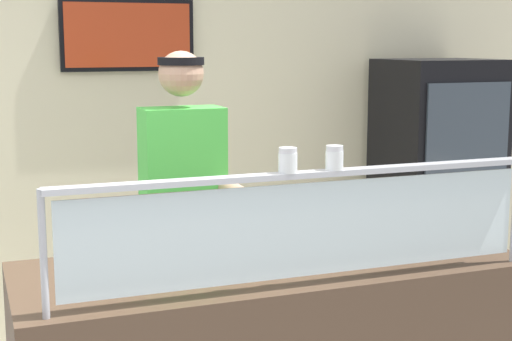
{
  "coord_description": "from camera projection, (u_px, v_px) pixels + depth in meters",
  "views": [
    {
      "loc": [
        -0.1,
        -2.3,
        1.8
      ],
      "look_at": [
        0.93,
        0.42,
        1.31
      ],
      "focal_mm": 53.82,
      "sensor_mm": 36.0,
      "label": 1
    }
  ],
  "objects": [
    {
      "name": "pepper_flake_shaker",
      "position": [
        334.0,
        159.0,
        2.66
      ],
      "size": [
        0.06,
        0.06,
        0.08
      ],
      "color": "white",
      "rests_on": "sneeze_guard"
    },
    {
      "name": "pizza_tray",
      "position": [
        256.0,
        255.0,
        3.04
      ],
      "size": [
        0.4,
        0.4,
        0.04
      ],
      "color": "#9EA0A8",
      "rests_on": "serving_counter"
    },
    {
      "name": "parmesan_shaker",
      "position": [
        288.0,
        162.0,
        2.6
      ],
      "size": [
        0.07,
        0.07,
        0.09
      ],
      "color": "white",
      "rests_on": "sneeze_guard"
    },
    {
      "name": "drink_fridge",
      "position": [
        436.0,
        187.0,
        5.12
      ],
      "size": [
        0.7,
        0.65,
        1.69
      ],
      "color": "black",
      "rests_on": "ground"
    },
    {
      "name": "shop_rear_unit",
      "position": [
        150.0,
        113.0,
        4.8
      ],
      "size": [
        6.38,
        0.13,
        2.7
      ],
      "color": "beige",
      "rests_on": "ground"
    },
    {
      "name": "pizza_server",
      "position": [
        252.0,
        251.0,
        3.01
      ],
      "size": [
        0.12,
        0.29,
        0.01
      ],
      "primitive_type": "cube",
      "rotation": [
        0.0,
        0.0,
        -0.15
      ],
      "color": "#ADAFB7",
      "rests_on": "pizza_tray"
    },
    {
      "name": "sneeze_guard",
      "position": [
        307.0,
        213.0,
        2.65
      ],
      "size": [
        1.8,
        0.06,
        0.41
      ],
      "color": "#B2B5BC",
      "rests_on": "serving_counter"
    },
    {
      "name": "worker_figure",
      "position": [
        185.0,
        212.0,
        3.62
      ],
      "size": [
        0.41,
        0.5,
        1.76
      ],
      "color": "#23232D",
      "rests_on": "ground"
    }
  ]
}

